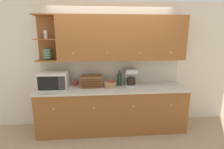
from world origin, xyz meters
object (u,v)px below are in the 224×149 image
(microwave, at_px, (54,81))
(mug, at_px, (75,83))
(coffee_maker, at_px, (131,77))
(wine_bottle, at_px, (119,78))
(bread_box, at_px, (92,81))
(fruit_basket, at_px, (110,84))

(microwave, bearing_deg, mug, 28.59)
(coffee_maker, bearing_deg, wine_bottle, -178.83)
(bread_box, bearing_deg, wine_bottle, 3.72)
(fruit_basket, xyz_separation_m, wine_bottle, (0.20, 0.10, 0.09))
(fruit_basket, distance_m, coffee_maker, 0.47)
(microwave, xyz_separation_m, bread_box, (0.73, 0.07, -0.05))
(wine_bottle, height_order, coffee_maker, coffee_maker)
(microwave, relative_size, mug, 5.15)
(microwave, distance_m, fruit_basket, 1.09)
(mug, height_order, coffee_maker, coffee_maker)
(fruit_basket, height_order, coffee_maker, coffee_maker)
(mug, bearing_deg, wine_bottle, -5.96)
(coffee_maker, bearing_deg, bread_box, -177.03)
(fruit_basket, xyz_separation_m, coffee_maker, (0.44, 0.11, 0.12))
(microwave, bearing_deg, wine_bottle, 4.91)
(fruit_basket, relative_size, wine_bottle, 0.74)
(wine_bottle, distance_m, coffee_maker, 0.24)
(coffee_maker, bearing_deg, mug, 175.51)
(coffee_maker, bearing_deg, microwave, -175.67)
(bread_box, bearing_deg, coffee_maker, 2.97)
(bread_box, relative_size, wine_bottle, 1.30)
(mug, distance_m, bread_box, 0.38)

